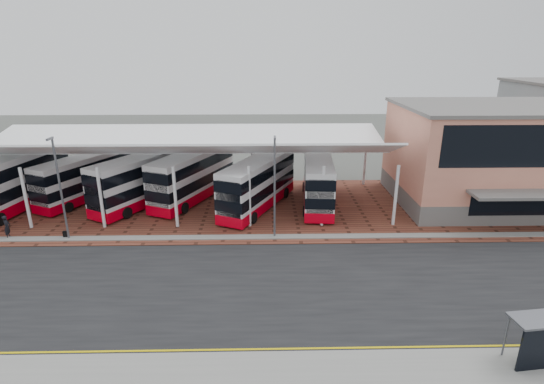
{
  "coord_description": "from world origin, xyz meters",
  "views": [
    {
      "loc": [
        1.15,
        -23.99,
        14.21
      ],
      "look_at": [
        1.87,
        9.22,
        2.77
      ],
      "focal_mm": 28.0,
      "sensor_mm": 36.0,
      "label": 1
    }
  ],
  "objects_px": {
    "bus_4": "(258,184)",
    "pedestrian": "(7,227)",
    "bus_3": "(193,176)",
    "terminal": "(498,155)",
    "bus_5": "(318,181)",
    "bus_1": "(85,178)",
    "bus_0": "(15,183)",
    "bus_2": "(144,180)"
  },
  "relations": [
    {
      "from": "bus_0",
      "to": "pedestrian",
      "type": "relative_size",
      "value": 6.74
    },
    {
      "from": "bus_1",
      "to": "pedestrian",
      "type": "xyz_separation_m",
      "value": [
        -2.69,
        -8.82,
        -1.21
      ]
    },
    {
      "from": "bus_3",
      "to": "bus_4",
      "type": "bearing_deg",
      "value": 2.63
    },
    {
      "from": "bus_1",
      "to": "bus_3",
      "type": "height_order",
      "value": "bus_3"
    },
    {
      "from": "bus_4",
      "to": "bus_5",
      "type": "distance_m",
      "value": 5.66
    },
    {
      "from": "bus_1",
      "to": "bus_5",
      "type": "height_order",
      "value": "bus_5"
    },
    {
      "from": "bus_3",
      "to": "bus_2",
      "type": "bearing_deg",
      "value": -141.35
    },
    {
      "from": "terminal",
      "to": "bus_4",
      "type": "xyz_separation_m",
      "value": [
        -22.32,
        -1.2,
        -2.34
      ]
    },
    {
      "from": "pedestrian",
      "to": "bus_4",
      "type": "bearing_deg",
      "value": -84.74
    },
    {
      "from": "bus_1",
      "to": "bus_5",
      "type": "xyz_separation_m",
      "value": [
        22.3,
        -1.68,
        0.09
      ]
    },
    {
      "from": "pedestrian",
      "to": "bus_2",
      "type": "bearing_deg",
      "value": -61.77
    },
    {
      "from": "bus_0",
      "to": "bus_3",
      "type": "distance_m",
      "value": 15.92
    },
    {
      "from": "terminal",
      "to": "bus_0",
      "type": "relative_size",
      "value": 1.49
    },
    {
      "from": "bus_2",
      "to": "bus_5",
      "type": "distance_m",
      "value": 16.25
    },
    {
      "from": "bus_4",
      "to": "pedestrian",
      "type": "height_order",
      "value": "bus_4"
    },
    {
      "from": "bus_2",
      "to": "bus_3",
      "type": "relative_size",
      "value": 0.97
    },
    {
      "from": "bus_2",
      "to": "bus_4",
      "type": "xyz_separation_m",
      "value": [
        10.68,
        -1.34,
        -0.05
      ]
    },
    {
      "from": "bus_0",
      "to": "bus_2",
      "type": "distance_m",
      "value": 11.42
    },
    {
      "from": "bus_4",
      "to": "bus_3",
      "type": "bearing_deg",
      "value": -175.89
    },
    {
      "from": "bus_0",
      "to": "bus_1",
      "type": "relative_size",
      "value": 1.19
    },
    {
      "from": "bus_4",
      "to": "bus_5",
      "type": "height_order",
      "value": "bus_4"
    },
    {
      "from": "bus_1",
      "to": "bus_3",
      "type": "xyz_separation_m",
      "value": [
        10.45,
        -0.21,
        0.2
      ]
    },
    {
      "from": "bus_0",
      "to": "bus_3",
      "type": "height_order",
      "value": "bus_0"
    },
    {
      "from": "bus_4",
      "to": "pedestrian",
      "type": "bearing_deg",
      "value": -136.87
    },
    {
      "from": "bus_3",
      "to": "bus_4",
      "type": "xyz_separation_m",
      "value": [
        6.28,
        -2.47,
        -0.06
      ]
    },
    {
      "from": "bus_4",
      "to": "bus_5",
      "type": "xyz_separation_m",
      "value": [
        5.57,
        1.0,
        -0.05
      ]
    },
    {
      "from": "bus_1",
      "to": "bus_4",
      "type": "xyz_separation_m",
      "value": [
        16.73,
        -2.68,
        0.14
      ]
    },
    {
      "from": "terminal",
      "to": "bus_2",
      "type": "distance_m",
      "value": 33.08
    },
    {
      "from": "bus_0",
      "to": "pedestrian",
      "type": "xyz_separation_m",
      "value": [
        2.63,
        -6.44,
        -1.55
      ]
    },
    {
      "from": "terminal",
      "to": "bus_5",
      "type": "relative_size",
      "value": 1.67
    },
    {
      "from": "bus_0",
      "to": "bus_5",
      "type": "distance_m",
      "value": 27.63
    },
    {
      "from": "bus_2",
      "to": "pedestrian",
      "type": "bearing_deg",
      "value": -109.52
    },
    {
      "from": "bus_3",
      "to": "pedestrian",
      "type": "relative_size",
      "value": 6.22
    },
    {
      "from": "pedestrian",
      "to": "bus_1",
      "type": "bearing_deg",
      "value": -29.25
    },
    {
      "from": "bus_1",
      "to": "bus_2",
      "type": "bearing_deg",
      "value": 12.53
    },
    {
      "from": "terminal",
      "to": "bus_5",
      "type": "distance_m",
      "value": 16.92
    },
    {
      "from": "bus_0",
      "to": "bus_1",
      "type": "height_order",
      "value": "bus_0"
    },
    {
      "from": "bus_1",
      "to": "pedestrian",
      "type": "bearing_deg",
      "value": -81.93
    },
    {
      "from": "bus_3",
      "to": "bus_0",
      "type": "bearing_deg",
      "value": -148.04
    },
    {
      "from": "bus_5",
      "to": "bus_4",
      "type": "bearing_deg",
      "value": -164.84
    },
    {
      "from": "bus_2",
      "to": "terminal",
      "type": "bearing_deg",
      "value": 29.74
    },
    {
      "from": "terminal",
      "to": "pedestrian",
      "type": "distance_m",
      "value": 42.55
    }
  ]
}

